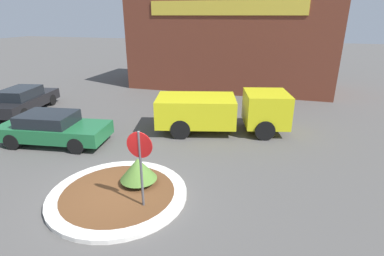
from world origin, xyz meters
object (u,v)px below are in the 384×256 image
at_px(parked_sedan_black, 24,100).
at_px(parked_sedan_green, 53,128).
at_px(stop_sign, 140,157).
at_px(utility_truck, 222,110).

xyz_separation_m(parked_sedan_black, parked_sedan_green, (4.74, -3.30, -0.02)).
bearing_deg(parked_sedan_green, stop_sign, -37.69).
height_order(stop_sign, utility_truck, stop_sign).
relative_size(stop_sign, parked_sedan_green, 0.50).
relative_size(stop_sign, parked_sedan_black, 0.50).
distance_m(stop_sign, parked_sedan_black, 12.39).
height_order(parked_sedan_black, parked_sedan_green, parked_sedan_black).
bearing_deg(parked_sedan_green, parked_sedan_black, 137.43).
bearing_deg(stop_sign, parked_sedan_black, 147.79).
xyz_separation_m(stop_sign, utility_truck, (0.96, 6.75, -0.63)).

